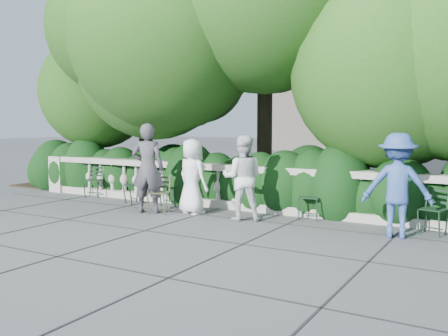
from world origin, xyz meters
The scene contains 14 objects.
ground centered at (0.00, 0.00, 0.00)m, with size 90.00×90.00×0.00m, color #484A4F.
balustrade centered at (0.00, 1.80, 0.49)m, with size 12.00×0.44×1.00m.
shrub_hedge centered at (0.00, 3.00, 0.00)m, with size 15.00×2.60×1.70m, color black, non-canonical shape.
tree_canopy centered at (0.69, 3.19, 3.96)m, with size 15.04×6.52×6.78m.
chair_a centered at (-1.67, 1.30, 0.00)m, with size 0.44×0.48×0.84m, color black, non-canonical shape.
chair_b centered at (-4.14, 1.35, 0.00)m, with size 0.44×0.48×0.84m, color black, non-canonical shape.
chair_c centered at (-2.69, 1.10, 0.00)m, with size 0.44×0.48×0.84m, color black, non-canonical shape.
chair_d centered at (1.73, 1.34, 0.00)m, with size 0.44×0.48×0.84m, color black, non-canonical shape.
chair_e centered at (4.00, 1.12, 0.00)m, with size 0.44×0.48×0.84m, color black, non-canonical shape.
chair_weathered centered at (-1.28, 0.36, 0.00)m, with size 0.44×0.48×0.84m, color black, non-canonical shape.
person_businessman centered at (-0.68, 0.83, 0.80)m, with size 0.78×0.51×1.60m, color white.
person_woman_grey centered at (-1.56, 0.44, 0.97)m, with size 0.71×0.46×1.93m, color #3F3F44.
person_casual_man centered at (0.55, 0.79, 0.85)m, with size 0.82×0.64×1.70m, color silver.
person_older_blue centered at (3.52, 0.78, 0.89)m, with size 1.15×0.66×1.78m, color #304F92.
Camera 1 is at (5.18, -7.93, 1.97)m, focal length 40.00 mm.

